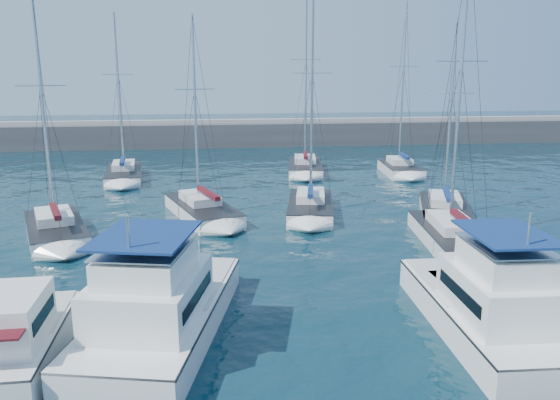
{
  "coord_description": "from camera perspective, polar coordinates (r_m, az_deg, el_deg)",
  "views": [
    {
      "loc": [
        -5.06,
        -21.53,
        9.55
      ],
      "look_at": [
        -1.45,
        6.19,
        3.0
      ],
      "focal_mm": 35.0,
      "sensor_mm": 36.0,
      "label": 1
    }
  ],
  "objects": [
    {
      "name": "ground",
      "position": [
        24.09,
        5.41,
        -10.23
      ],
      "size": [
        220.0,
        220.0,
        0.0
      ],
      "primitive_type": "plane",
      "color": "black",
      "rests_on": "ground"
    },
    {
      "name": "breakwater",
      "position": [
        74.2,
        -3.48,
        6.59
      ],
      "size": [
        160.0,
        6.0,
        4.45
      ],
      "color": "#424244",
      "rests_on": "ground"
    },
    {
      "name": "motor_yacht_port_outer",
      "position": [
        20.44,
        -25.96,
        -13.13
      ],
      "size": [
        2.81,
        6.44,
        3.2
      ],
      "rotation": [
        0.0,
        0.0,
        0.01
      ],
      "color": "white",
      "rests_on": "ground"
    },
    {
      "name": "motor_yacht_port_inner",
      "position": [
        20.73,
        -12.56,
        -11.1
      ],
      "size": [
        6.22,
        10.84,
        4.69
      ],
      "rotation": [
        0.0,
        0.0,
        -0.23
      ],
      "color": "white",
      "rests_on": "ground"
    },
    {
      "name": "motor_yacht_stbd_inner",
      "position": [
        21.77,
        20.84,
        -10.47
      ],
      "size": [
        3.87,
        9.66,
        4.69
      ],
      "rotation": [
        0.0,
        0.0,
        -0.05
      ],
      "color": "white",
      "rests_on": "ground"
    },
    {
      "name": "motor_yacht_stbd_outer",
      "position": [
        22.36,
        21.34,
        -10.41
      ],
      "size": [
        2.75,
        6.24,
        3.2
      ],
      "rotation": [
        0.0,
        0.0,
        0.03
      ],
      "color": "silver",
      "rests_on": "ground"
    },
    {
      "name": "sailboat_mid_a",
      "position": [
        34.76,
        -22.4,
        -2.89
      ],
      "size": [
        5.44,
        8.35,
        14.09
      ],
      "rotation": [
        0.0,
        0.0,
        0.33
      ],
      "color": "white",
      "rests_on": "ground"
    },
    {
      "name": "sailboat_mid_b",
      "position": [
        37.13,
        -8.13,
        -1.04
      ],
      "size": [
        5.53,
        8.94,
        13.53
      ],
      "rotation": [
        0.0,
        0.0,
        0.32
      ],
      "color": "silver",
      "rests_on": "ground"
    },
    {
      "name": "sailboat_mid_c",
      "position": [
        37.56,
        3.19,
        -0.72
      ],
      "size": [
        4.4,
        8.17,
        15.25
      ],
      "rotation": [
        0.0,
        0.0,
        -0.2
      ],
      "color": "white",
      "rests_on": "ground"
    },
    {
      "name": "sailboat_mid_d",
      "position": [
        32.11,
        17.72,
        -3.78
      ],
      "size": [
        4.35,
        9.6,
        16.3
      ],
      "rotation": [
        0.0,
        0.0,
        -0.13
      ],
      "color": "silver",
      "rests_on": "ground"
    },
    {
      "name": "sailboat_mid_e",
      "position": [
        38.11,
        16.82,
        -1.12
      ],
      "size": [
        5.58,
        8.58,
        13.15
      ],
      "rotation": [
        0.0,
        0.0,
        -0.34
      ],
      "color": "white",
      "rests_on": "ground"
    },
    {
      "name": "sailboat_back_a",
      "position": [
        51.82,
        -15.99,
        2.64
      ],
      "size": [
        3.99,
        9.2,
        15.05
      ],
      "rotation": [
        0.0,
        0.0,
        0.11
      ],
      "color": "white",
      "rests_on": "ground"
    },
    {
      "name": "sailboat_back_b",
      "position": [
        53.4,
        2.63,
        3.47
      ],
      "size": [
        4.43,
        8.83,
        17.3
      ],
      "rotation": [
        0.0,
        0.0,
        -0.16
      ],
      "color": "silver",
      "rests_on": "ground"
    },
    {
      "name": "sailboat_back_c",
      "position": [
        53.79,
        12.45,
        3.25
      ],
      "size": [
        3.76,
        7.3,
        16.26
      ],
      "rotation": [
        0.0,
        0.0,
        -0.1
      ],
      "color": "white",
      "rests_on": "ground"
    }
  ]
}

